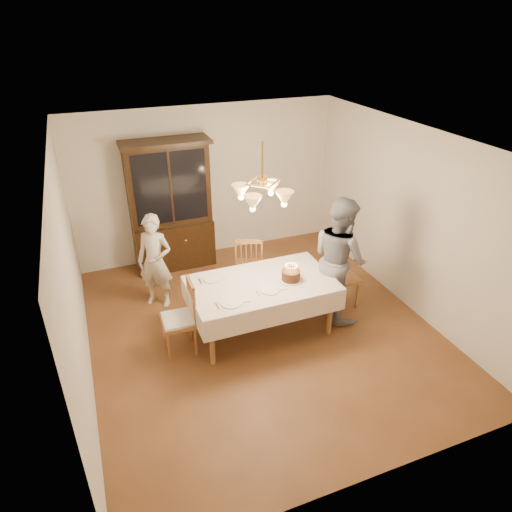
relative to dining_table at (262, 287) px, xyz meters
name	(u,v)px	position (x,y,z in m)	size (l,w,h in m)	color
ground	(261,329)	(0.00, 0.00, -0.68)	(5.00, 5.00, 0.00)	brown
room_shell	(262,225)	(0.00, 0.00, 0.90)	(5.00, 5.00, 5.00)	white
dining_table	(262,287)	(0.00, 0.00, 0.00)	(1.90, 1.10, 0.76)	brown
china_hutch	(171,208)	(-0.69, 2.25, 0.36)	(1.38, 0.54, 2.16)	black
chair_far_side	(249,267)	(0.18, 0.95, -0.24)	(0.57, 0.56, 1.00)	brown
chair_left_end	(179,321)	(-1.13, -0.01, -0.23)	(0.44, 0.45, 1.00)	brown
chair_right_end	(341,278)	(1.32, 0.16, -0.24)	(0.42, 0.44, 1.00)	brown
elderly_woman	(155,261)	(-1.18, 1.16, 0.03)	(0.52, 0.34, 1.43)	beige
adult_in_grey	(339,258)	(1.15, 0.00, 0.20)	(0.86, 0.67, 1.77)	slate
birthday_cake	(291,276)	(0.38, -0.09, 0.15)	(0.30, 0.30, 0.23)	white
place_setting_near_left	(232,303)	(-0.51, -0.31, 0.08)	(0.41, 0.26, 0.02)	white
place_setting_near_right	(271,290)	(0.04, -0.22, 0.08)	(0.39, 0.25, 0.02)	white
place_setting_far_left	(213,278)	(-0.56, 0.32, 0.08)	(0.39, 0.24, 0.02)	white
chandelier	(262,195)	(0.00, 0.00, 1.29)	(0.62, 0.62, 0.73)	#BF8C3F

